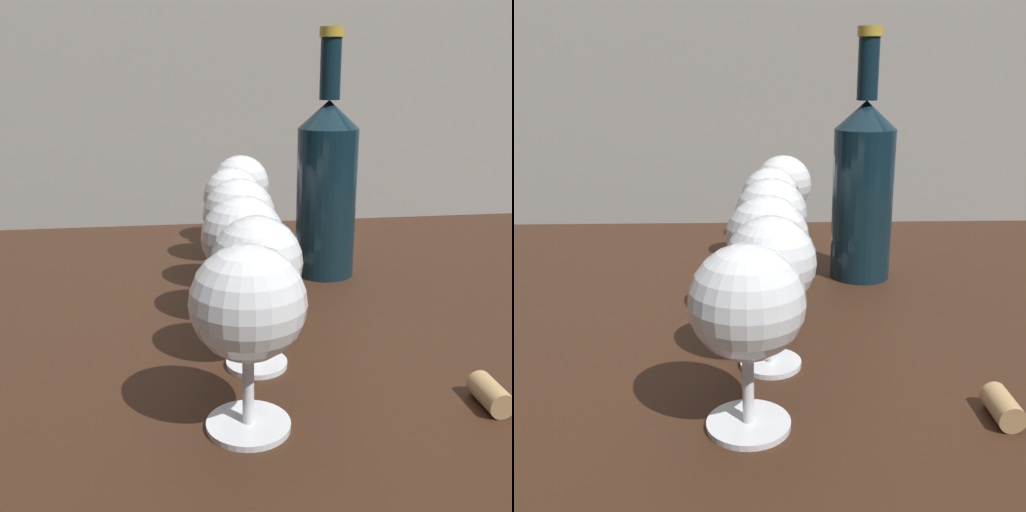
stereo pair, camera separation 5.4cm
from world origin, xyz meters
The scene contains 9 objects.
dining_table centered at (0.00, 0.00, 0.62)m, with size 1.48×0.78×0.71m.
wine_glass_cabernet centered at (-0.02, -0.26, 0.81)m, with size 0.09×0.09×0.15m.
wine_glass_port centered at (0.00, -0.16, 0.81)m, with size 0.08×0.08×0.14m.
wine_glass_merlot centered at (0.00, -0.06, 0.80)m, with size 0.09×0.09×0.14m.
wine_glass_pinot centered at (0.01, 0.05, 0.80)m, with size 0.09×0.09×0.14m.
wine_glass_white centered at (0.01, 0.16, 0.80)m, with size 0.08×0.08×0.14m.
wine_glass_amber centered at (0.03, 0.26, 0.80)m, with size 0.09×0.09×0.14m.
wine_bottle centered at (0.13, 0.09, 0.83)m, with size 0.08×0.08×0.31m.
cork centered at (0.18, -0.26, 0.72)m, with size 0.02×0.02×0.04m, color tan.
Camera 1 is at (-0.07, -0.67, 0.98)m, focal length 42.92 mm.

